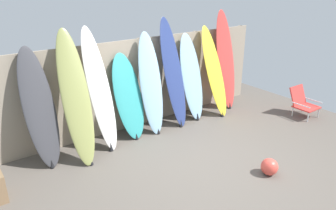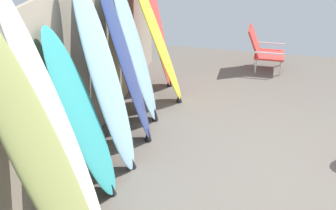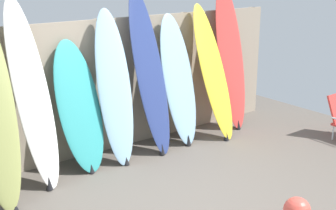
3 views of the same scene
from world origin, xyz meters
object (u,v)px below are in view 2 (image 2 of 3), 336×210
surfboard_navy_5 (122,48)px  beach_chair (263,49)px  surfboard_olive_1 (40,157)px  surfboard_skyblue_4 (105,79)px  surfboard_teal_3 (82,117)px  surfboard_skyblue_6 (135,49)px  surfboard_red_8 (153,8)px  surfboard_white_2 (55,122)px  surfboard_yellow_7 (155,30)px

surfboard_navy_5 → beach_chair: bearing=-28.6°
surfboard_olive_1 → surfboard_skyblue_4: bearing=4.8°
surfboard_teal_3 → surfboard_skyblue_6: (1.54, -0.02, 0.11)m
surfboard_skyblue_6 → beach_chair: (2.05, -1.40, -0.58)m
surfboard_teal_3 → surfboard_navy_5: 1.07m
surfboard_red_8 → beach_chair: size_ratio=3.46×
surfboard_skyblue_4 → surfboard_skyblue_6: 1.06m
surfboard_white_2 → surfboard_red_8: size_ratio=0.96×
surfboard_skyblue_6 → surfboard_skyblue_4: bearing=-178.2°
surfboard_white_2 → beach_chair: (4.18, -1.37, -0.74)m
surfboard_skyblue_4 → beach_chair: bearing=-23.8°
surfboard_skyblue_4 → surfboard_red_8: surfboard_red_8 is taller
surfboard_olive_1 → surfboard_white_2: 0.50m
surfboard_olive_1 → surfboard_red_8: surfboard_red_8 is taller
surfboard_navy_5 → surfboard_yellow_7: (1.07, -0.08, -0.12)m
surfboard_olive_1 → surfboard_navy_5: size_ratio=0.99×
surfboard_olive_1 → beach_chair: size_ratio=3.35×
surfboard_olive_1 → beach_chair: bearing=-14.9°
surfboard_white_2 → surfboard_skyblue_6: (2.13, 0.03, -0.16)m
beach_chair → surfboard_skyblue_4: bearing=145.8°
surfboard_red_8 → surfboard_white_2: bearing=-178.4°
surfboard_white_2 → surfboard_skyblue_6: surfboard_white_2 is taller
surfboard_navy_5 → surfboard_teal_3: bearing=177.9°
surfboard_skyblue_4 → surfboard_skyblue_6: bearing=1.8°
surfboard_yellow_7 → surfboard_red_8: 0.53m
surfboard_skyblue_4 → surfboard_navy_5: 0.57m
surfboard_red_8 → surfboard_teal_3: bearing=-179.3°
surfboard_olive_1 → surfboard_yellow_7: surfboard_olive_1 is taller
surfboard_skyblue_6 → beach_chair: bearing=-34.4°
surfboard_olive_1 → surfboard_yellow_7: 3.19m
surfboard_white_2 → surfboard_skyblue_4: (1.07, 0.00, -0.09)m
surfboard_teal_3 → surfboard_yellow_7: (2.11, -0.12, 0.16)m
surfboard_navy_5 → beach_chair: 3.00m
surfboard_skyblue_6 → surfboard_red_8: bearing=2.8°
surfboard_white_2 → surfboard_navy_5: (1.63, 0.02, 0.02)m
surfboard_white_2 → surfboard_teal_3: size_ratio=1.34×
surfboard_skyblue_4 → surfboard_skyblue_6: size_ratio=1.07×
surfboard_skyblue_4 → surfboard_olive_1: bearing=-175.2°
surfboard_olive_1 → surfboard_teal_3: size_ratio=1.34×
surfboard_skyblue_4 → surfboard_white_2: bearing=-180.0°
surfboard_olive_1 → surfboard_red_8: size_ratio=0.97×
surfboard_red_8 → surfboard_olive_1: bearing=-176.6°
surfboard_white_2 → beach_chair: bearing=-18.1°
surfboard_skyblue_6 → surfboard_yellow_7: bearing=-9.1°
surfboard_red_8 → surfboard_navy_5: bearing=-177.5°
surfboard_navy_5 → surfboard_red_8: bearing=2.5°
surfboard_navy_5 → surfboard_red_8: (1.56, 0.07, 0.03)m
surfboard_white_2 → surfboard_red_8: bearing=1.6°
surfboard_yellow_7 → beach_chair: (1.48, -1.31, -0.64)m
surfboard_teal_3 → surfboard_olive_1: bearing=-170.2°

